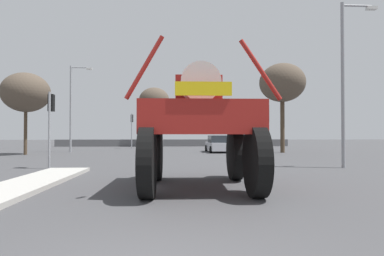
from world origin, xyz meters
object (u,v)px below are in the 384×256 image
(oversize_sprayer, at_px, (199,125))
(traffic_signal_far_left, at_px, (163,126))
(streetlight_near_right, at_px, (345,76))
(streetlight_far_left, at_px, (72,104))
(sedan_ahead, at_px, (218,144))
(traffic_signal_near_left, at_px, (51,113))
(traffic_signal_near_right, at_px, (266,121))
(bare_tree_right, at_px, (282,83))
(bare_tree_far_center, at_px, (154,101))
(traffic_signal_far_right, at_px, (132,123))
(bare_tree_left, at_px, (26,93))

(oversize_sprayer, distance_m, traffic_signal_far_left, 25.31)
(streetlight_near_right, xyz_separation_m, streetlight_far_left, (-17.91, 13.88, -0.19))
(sedan_ahead, relative_size, traffic_signal_near_left, 1.12)
(traffic_signal_near_right, xyz_separation_m, traffic_signal_far_left, (-6.06, 19.49, 0.12))
(bare_tree_right, relative_size, bare_tree_far_center, 1.03)
(traffic_signal_far_left, relative_size, bare_tree_right, 0.43)
(bare_tree_far_center, bearing_deg, traffic_signal_far_right, -108.53)
(oversize_sprayer, bearing_deg, bare_tree_right, -26.08)
(oversize_sprayer, relative_size, traffic_signal_near_right, 1.60)
(sedan_ahead, height_order, bare_tree_left, bare_tree_left)
(traffic_signal_near_right, distance_m, streetlight_far_left, 19.49)
(bare_tree_right, bearing_deg, oversize_sprayer, -116.76)
(traffic_signal_far_right, bearing_deg, streetlight_far_left, -126.74)
(bare_tree_left, xyz_separation_m, bare_tree_far_center, (9.17, 15.65, 1.01))
(traffic_signal_near_right, xyz_separation_m, bare_tree_right, (4.89, 11.67, 3.82))
(sedan_ahead, xyz_separation_m, traffic_signal_near_left, (-9.97, -12.65, 2.02))
(streetlight_near_right, bearing_deg, sedan_ahead, 109.53)
(sedan_ahead, height_order, traffic_signal_near_left, traffic_signal_near_left)
(sedan_ahead, bearing_deg, traffic_signal_far_right, 48.97)
(sedan_ahead, distance_m, bare_tree_far_center, 15.50)
(oversize_sprayer, distance_m, bare_tree_left, 20.41)
(traffic_signal_far_right, bearing_deg, sedan_ahead, -38.17)
(streetlight_near_right, height_order, bare_tree_left, streetlight_near_right)
(oversize_sprayer, distance_m, sedan_ahead, 18.66)
(traffic_signal_near_right, xyz_separation_m, streetlight_near_right, (3.89, -0.49, 2.23))
(traffic_signal_near_left, xyz_separation_m, bare_tree_left, (-5.85, 9.97, 2.23))
(streetlight_far_left, relative_size, bare_tree_far_center, 1.02)
(traffic_signal_far_right, distance_m, streetlight_far_left, 7.76)
(sedan_ahead, relative_size, bare_tree_right, 0.53)
(traffic_signal_far_left, bearing_deg, oversize_sprayer, -85.07)
(sedan_ahead, height_order, bare_tree_right, bare_tree_right)
(streetlight_far_left, distance_m, bare_tree_right, 19.07)
(oversize_sprayer, distance_m, traffic_signal_near_left, 8.96)
(traffic_signal_far_right, bearing_deg, bare_tree_right, -28.55)
(sedan_ahead, relative_size, traffic_signal_far_right, 1.07)
(bare_tree_left, height_order, bare_tree_right, bare_tree_right)
(bare_tree_right, bearing_deg, streetlight_far_left, 174.79)
(traffic_signal_far_right, height_order, streetlight_near_right, streetlight_near_right)
(traffic_signal_near_right, distance_m, streetlight_near_right, 4.51)
(traffic_signal_far_left, relative_size, streetlight_near_right, 0.41)
(sedan_ahead, relative_size, bare_tree_left, 0.64)
(sedan_ahead, height_order, traffic_signal_far_left, traffic_signal_far_left)
(traffic_signal_far_left, xyz_separation_m, bare_tree_far_center, (-1.37, 6.13, 3.49))
(traffic_signal_far_left, xyz_separation_m, streetlight_far_left, (-7.97, -6.10, 1.92))
(sedan_ahead, distance_m, streetlight_far_left, 13.78)
(traffic_signal_far_right, relative_size, streetlight_far_left, 0.49)
(traffic_signal_far_left, relative_size, traffic_signal_far_right, 0.88)
(oversize_sprayer, xyz_separation_m, traffic_signal_far_left, (-2.18, 25.21, 0.48))
(oversize_sprayer, bearing_deg, bare_tree_left, 39.70)
(traffic_signal_near_left, height_order, bare_tree_left, bare_tree_left)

